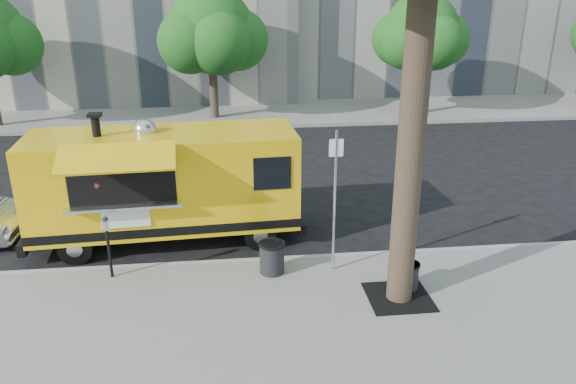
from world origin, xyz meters
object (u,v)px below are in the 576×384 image
at_px(far_tree_b, 211,31).
at_px(parking_meter, 108,240).
at_px(trash_bin_right, 272,257).
at_px(far_tree_c, 421,32).
at_px(trash_bin_left, 408,275).
at_px(sign_post, 335,194).
at_px(food_truck, 164,183).

xyz_separation_m(far_tree_b, parking_meter, (-2.00, -14.05, -2.85)).
bearing_deg(trash_bin_right, far_tree_b, 95.12).
bearing_deg(far_tree_b, far_tree_c, -1.91).
bearing_deg(trash_bin_left, far_tree_c, 70.96).
height_order(far_tree_c, sign_post, far_tree_c).
height_order(parking_meter, trash_bin_left, parking_meter).
bearing_deg(far_tree_c, far_tree_b, 178.09).
relative_size(far_tree_c, sign_post, 1.74).
relative_size(far_tree_b, food_truck, 0.85).
bearing_deg(trash_bin_right, far_tree_c, 60.99).
xyz_separation_m(trash_bin_left, trash_bin_right, (-2.59, 0.94, 0.06)).
height_order(sign_post, food_truck, sign_post).
distance_m(sign_post, trash_bin_right, 1.85).
height_order(sign_post, trash_bin_right, sign_post).
distance_m(parking_meter, trash_bin_right, 3.31).
bearing_deg(sign_post, far_tree_b, 100.15).
height_order(far_tree_b, trash_bin_right, far_tree_b).
distance_m(trash_bin_left, trash_bin_right, 2.76).
bearing_deg(parking_meter, sign_post, -2.52).
height_order(far_tree_c, trash_bin_left, far_tree_c).
xyz_separation_m(sign_post, parking_meter, (-4.55, 0.20, -0.87)).
distance_m(far_tree_c, sign_post, 15.48).
height_order(trash_bin_left, trash_bin_right, trash_bin_right).
bearing_deg(far_tree_b, parking_meter, -98.10).
height_order(parking_meter, trash_bin_right, parking_meter).
bearing_deg(trash_bin_right, trash_bin_left, -20.01).
relative_size(far_tree_b, sign_post, 1.83).
relative_size(far_tree_b, trash_bin_left, 10.17).
bearing_deg(sign_post, far_tree_c, 65.19).
bearing_deg(far_tree_c, sign_post, -114.81).
xyz_separation_m(far_tree_c, food_truck, (-10.03, -11.83, -2.25)).
bearing_deg(parking_meter, far_tree_c, 51.34).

